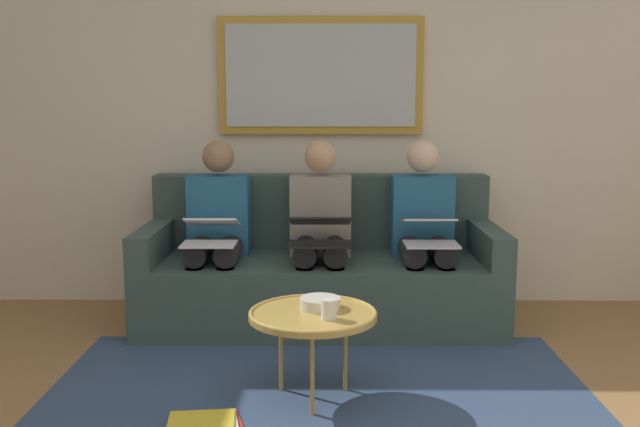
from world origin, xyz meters
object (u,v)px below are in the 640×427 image
object	(u,v)px
bowl	(320,303)
laptop_white	(211,232)
person_left	(424,227)
laptop_black	(320,231)
cup	(329,309)
person_right	(217,227)
couch	(320,271)
framed_mirror	(321,76)
magazine_stack	(204,422)
person_middle	(320,227)
coffee_table	(313,315)
laptop_silver	(430,231)

from	to	relation	value
bowl	laptop_white	bearing A→B (deg)	-52.29
person_left	laptop_white	bearing A→B (deg)	10.71
laptop_black	cup	bearing A→B (deg)	92.57
cup	person_right	world-z (taller)	person_right
bowl	laptop_white	size ratio (longest dim) A/B	0.55
couch	laptop_white	bearing A→B (deg)	25.90
framed_mirror	magazine_stack	world-z (taller)	framed_mirror
couch	person_middle	size ratio (longest dim) A/B	1.93
framed_mirror	laptop_black	xyz separation A→B (m)	(0.00, 0.69, -0.92)
person_middle	cup	bearing A→B (deg)	92.08
coffee_table	laptop_silver	size ratio (longest dim) A/B	1.65
magazine_stack	couch	bearing A→B (deg)	-107.83
framed_mirror	laptop_black	bearing A→B (deg)	90.00
framed_mirror	laptop_white	bearing A→B (deg)	47.52
person_middle	person_right	world-z (taller)	same
coffee_table	person_right	xyz separation A→B (m)	(0.61, -1.15, 0.21)
framed_mirror	person_middle	distance (m)	1.05
framed_mirror	laptop_white	size ratio (longest dim) A/B	3.92
coffee_table	person_left	size ratio (longest dim) A/B	0.52
magazine_stack	laptop_black	bearing A→B (deg)	-111.97
framed_mirror	person_right	size ratio (longest dim) A/B	1.19
cup	laptop_silver	bearing A→B (deg)	-120.79
cup	laptop_white	world-z (taller)	laptop_white
laptop_black	coffee_table	bearing A→B (deg)	88.22
framed_mirror	cup	distance (m)	2.02
bowl	laptop_silver	xyz separation A→B (m)	(-0.63, -0.83, 0.19)
couch	person_left	xyz separation A→B (m)	(-0.64, 0.07, 0.30)
person_left	magazine_stack	world-z (taller)	person_left
couch	person_right	size ratio (longest dim) A/B	1.93
coffee_table	bowl	bearing A→B (deg)	-114.76
cup	coffee_table	bearing A→B (deg)	-52.00
person_middle	laptop_black	size ratio (longest dim) A/B	3.12
coffee_table	laptop_black	xyz separation A→B (m)	(-0.03, -0.91, 0.23)
person_middle	magazine_stack	bearing A→B (deg)	71.37
person_left	laptop_silver	world-z (taller)	person_left
framed_mirror	person_left	xyz separation A→B (m)	(-0.64, 0.46, -0.94)
laptop_white	person_middle	bearing A→B (deg)	-159.28
bowl	person_right	size ratio (longest dim) A/B	0.17
couch	person_left	bearing A→B (deg)	173.87
framed_mirror	cup	size ratio (longest dim) A/B	15.07
framed_mirror	person_middle	bearing A→B (deg)	90.00
framed_mirror	person_right	xyz separation A→B (m)	(0.64, 0.46, -0.94)
coffee_table	laptop_white	distance (m)	1.12
couch	coffee_table	xyz separation A→B (m)	(0.03, 1.22, 0.09)
cup	person_middle	size ratio (longest dim) A/B	0.08
coffee_table	person_middle	world-z (taller)	person_middle
bowl	person_right	xyz separation A→B (m)	(0.65, -1.08, 0.17)
cup	laptop_black	bearing A→B (deg)	-87.43
cup	laptop_white	xyz separation A→B (m)	(0.69, -1.00, 0.17)
framed_mirror	laptop_silver	bearing A→B (deg)	132.39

